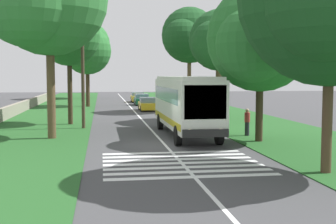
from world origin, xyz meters
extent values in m
plane|color=#424244|center=(0.00, 0.00, 0.00)|extent=(160.00, 160.00, 0.00)
cube|color=#235623|center=(15.00, 8.20, 0.02)|extent=(120.00, 8.00, 0.04)
cube|color=#235623|center=(15.00, -8.20, 0.02)|extent=(120.00, 8.00, 0.04)
cube|color=silver|center=(15.00, 0.00, 0.00)|extent=(110.00, 0.16, 0.01)
cube|color=silver|center=(3.82, -1.80, 2.10)|extent=(11.00, 2.50, 2.90)
cube|color=slate|center=(4.12, -1.80, 2.62)|extent=(9.68, 2.54, 0.85)
cube|color=slate|center=(-1.64, -1.80, 2.45)|extent=(0.08, 2.20, 1.74)
cube|color=#B29E19|center=(3.82, -1.80, 1.10)|extent=(10.78, 2.53, 0.36)
cube|color=silver|center=(3.82, -1.80, 3.64)|extent=(10.56, 2.30, 0.18)
cube|color=black|center=(-1.76, -1.80, 0.87)|extent=(0.16, 2.40, 0.40)
sphere|color=#F2EDCC|center=(-1.70, -1.00, 1.00)|extent=(0.24, 0.24, 0.24)
sphere|color=#F2EDCC|center=(-1.70, -2.60, 1.00)|extent=(0.24, 0.24, 0.24)
cylinder|color=black|center=(-0.08, -0.65, 0.55)|extent=(1.10, 0.32, 1.10)
cylinder|color=black|center=(7.32, -0.65, 0.55)|extent=(1.10, 0.32, 1.10)
cylinder|color=black|center=(-0.08, -2.95, 0.55)|extent=(1.10, 0.32, 1.10)
cylinder|color=black|center=(7.32, -2.95, 0.55)|extent=(1.10, 0.32, 1.10)
cube|color=silver|center=(-7.60, 0.00, 0.00)|extent=(0.45, 6.80, 0.01)
cube|color=silver|center=(-6.70, 0.00, 0.00)|extent=(0.45, 6.80, 0.01)
cube|color=silver|center=(-5.80, 0.00, 0.00)|extent=(0.45, 6.80, 0.01)
cube|color=silver|center=(-4.90, 0.00, 0.00)|extent=(0.45, 6.80, 0.01)
cube|color=silver|center=(-4.00, 0.00, 0.00)|extent=(0.45, 6.80, 0.01)
cube|color=silver|center=(-3.10, 0.00, 0.00)|extent=(0.45, 6.80, 0.01)
cube|color=silver|center=(-2.20, 0.00, 0.00)|extent=(0.45, 6.80, 0.01)
cube|color=gold|center=(24.51, -1.51, 0.53)|extent=(4.30, 1.75, 0.70)
cube|color=slate|center=(24.41, -1.51, 1.15)|extent=(2.00, 1.61, 0.55)
cylinder|color=black|center=(23.16, -0.73, 0.32)|extent=(0.64, 0.22, 0.64)
cylinder|color=black|center=(25.86, -0.73, 0.32)|extent=(0.64, 0.22, 0.64)
cylinder|color=black|center=(23.16, -2.29, 0.32)|extent=(0.64, 0.22, 0.64)
cylinder|color=black|center=(25.86, -2.29, 0.32)|extent=(0.64, 0.22, 0.64)
cube|color=#145933|center=(33.59, -1.66, 0.53)|extent=(4.30, 1.75, 0.70)
cube|color=slate|center=(33.49, -1.66, 1.15)|extent=(2.00, 1.61, 0.55)
cylinder|color=black|center=(32.24, -0.88, 0.32)|extent=(0.64, 0.22, 0.64)
cylinder|color=black|center=(34.94, -0.88, 0.32)|extent=(0.64, 0.22, 0.64)
cylinder|color=black|center=(32.24, -2.44, 0.32)|extent=(0.64, 0.22, 0.64)
cylinder|color=black|center=(34.94, -2.44, 0.32)|extent=(0.64, 0.22, 0.64)
cube|color=gold|center=(39.88, -1.65, 0.53)|extent=(4.30, 1.75, 0.70)
cube|color=slate|center=(39.78, -1.65, 1.15)|extent=(2.00, 1.61, 0.55)
cylinder|color=black|center=(38.53, -0.87, 0.32)|extent=(0.64, 0.22, 0.64)
cylinder|color=black|center=(41.23, -0.87, 0.32)|extent=(0.64, 0.22, 0.64)
cylinder|color=black|center=(38.53, -2.43, 0.32)|extent=(0.64, 0.22, 0.64)
cylinder|color=black|center=(41.23, -2.43, 0.32)|extent=(0.64, 0.22, 0.64)
cylinder|color=brown|center=(3.62, 6.39, 3.27)|extent=(0.49, 0.49, 6.45)
sphere|color=#337A38|center=(5.69, 6.39, 7.87)|extent=(4.60, 4.60, 4.60)
sphere|color=#337A38|center=(1.90, 7.43, 7.87)|extent=(5.06, 5.06, 5.06)
cylinder|color=#3D2D1E|center=(11.46, 5.82, 2.81)|extent=(0.36, 0.36, 5.54)
sphere|color=#286B2D|center=(11.46, 5.82, 6.88)|extent=(4.73, 4.73, 4.73)
sphere|color=#286B2D|center=(12.88, 5.82, 6.52)|extent=(3.15, 3.15, 3.15)
sphere|color=#286B2D|center=(10.27, 6.53, 6.52)|extent=(2.88, 2.88, 2.88)
cylinder|color=#3D2D1E|center=(31.27, 5.06, 2.61)|extent=(0.47, 0.47, 5.13)
sphere|color=#286B2D|center=(31.27, 5.06, 6.75)|extent=(5.73, 5.73, 5.73)
sphere|color=#286B2D|center=(32.99, 5.06, 6.32)|extent=(4.25, 4.25, 4.25)
sphere|color=#286B2D|center=(29.84, 5.92, 6.32)|extent=(3.65, 3.65, 3.65)
cylinder|color=brown|center=(50.27, 5.72, 3.39)|extent=(0.44, 0.44, 6.69)
sphere|color=#286B2D|center=(50.27, 5.72, 8.79)|extent=(7.50, 7.50, 7.50)
sphere|color=#286B2D|center=(52.51, 5.72, 8.23)|extent=(5.37, 5.37, 5.37)
sphere|color=#286B2D|center=(48.39, 6.84, 8.23)|extent=(4.21, 4.21, 4.21)
cylinder|color=#3D2D1E|center=(0.66, -5.50, 2.14)|extent=(0.42, 0.42, 4.20)
sphere|color=#286B2D|center=(0.66, -5.50, 5.91)|extent=(6.08, 6.08, 6.08)
sphere|color=#286B2D|center=(2.49, -5.50, 5.45)|extent=(4.19, 4.19, 4.19)
sphere|color=#286B2D|center=(-0.86, -4.59, 5.45)|extent=(4.09, 4.09, 4.09)
cylinder|color=#4C3826|center=(-7.74, -5.19, 2.50)|extent=(0.40, 0.40, 4.91)
sphere|color=#19471E|center=(-5.62, -5.19, 6.37)|extent=(5.05, 5.05, 5.05)
cylinder|color=brown|center=(12.39, -6.24, 2.67)|extent=(0.57, 0.57, 5.26)
sphere|color=#19471E|center=(12.39, -6.24, 6.69)|extent=(5.06, 5.06, 5.06)
sphere|color=#19471E|center=(13.91, -6.24, 6.31)|extent=(3.71, 3.71, 3.71)
sphere|color=#19471E|center=(11.13, -5.48, 6.31)|extent=(3.75, 3.75, 3.75)
cylinder|color=brown|center=(22.55, -5.71, 3.21)|extent=(0.41, 0.41, 6.33)
sphere|color=#19471E|center=(22.55, -5.71, 7.97)|extent=(5.82, 5.82, 5.82)
sphere|color=#19471E|center=(24.30, -5.71, 7.54)|extent=(3.82, 3.82, 3.82)
sphere|color=#19471E|center=(21.10, -4.84, 7.54)|extent=(4.07, 4.07, 4.07)
cylinder|color=#473828|center=(8.57, 4.71, 4.18)|extent=(0.24, 0.24, 8.27)
cube|color=#3D3326|center=(8.57, 4.71, 7.71)|extent=(0.12, 1.40, 0.12)
cube|color=gray|center=(20.00, 11.60, 0.57)|extent=(70.00, 0.40, 1.06)
cylinder|color=#26262D|center=(3.06, -5.59, 0.46)|extent=(0.28, 0.28, 0.85)
cylinder|color=#B23333|center=(3.06, -5.59, 1.19)|extent=(0.34, 0.34, 0.60)
sphere|color=tan|center=(3.06, -5.59, 1.61)|extent=(0.24, 0.24, 0.24)
camera|label=1|loc=(-23.93, 3.41, 3.81)|focal=48.16mm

